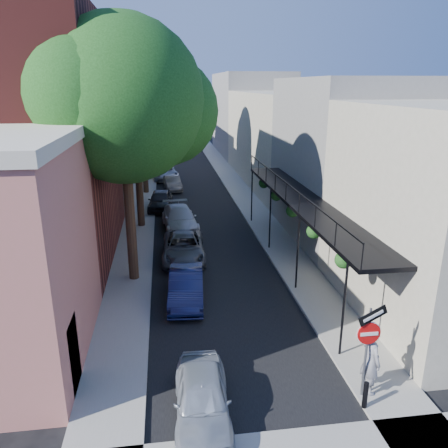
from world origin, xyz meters
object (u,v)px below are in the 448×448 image
object	(u,v)px
bollard	(365,395)
oak_far	(146,90)
parked_car_c	(184,248)
parked_car_d	(180,218)
parked_car_f	(173,183)
sign_post	(369,337)
parked_car_e	(160,200)
oak_mid	(142,112)
pedestrian	(371,360)
oak_near	(134,104)
parked_car_b	(186,287)
parked_car_a	(202,398)
parked_car_g	(164,172)

from	to	relation	value
bollard	oak_far	size ratio (longest dim) A/B	0.07
parked_car_c	parked_car_d	distance (m)	4.99
oak_far	parked_car_f	size ratio (longest dim) A/B	3.29
sign_post	parked_car_e	xyz separation A→B (m)	(-5.76, 20.95, -1.35)
oak_mid	pedestrian	size ratio (longest dim) A/B	5.03
oak_near	oak_far	distance (m)	17.01
parked_car_e	bollard	bearing A→B (deg)	-70.35
oak_near	pedestrian	world-z (taller)	oak_near
parked_car_e	pedestrian	world-z (taller)	pedestrian
oak_far	parked_car_e	distance (m)	9.30
oak_mid	oak_far	bearing A→B (deg)	89.59
parked_car_f	parked_car_b	bearing A→B (deg)	-95.74
parked_car_c	parked_car_f	xyz separation A→B (m)	(-0.18, 15.76, -0.04)
bollard	parked_car_c	world-z (taller)	parked_car_c
parked_car_a	parked_car_e	world-z (taller)	parked_car_e
oak_near	pedestrian	bearing A→B (deg)	-53.40
pedestrian	parked_car_a	bearing A→B (deg)	84.89
bollard	parked_car_c	bearing A→B (deg)	110.56
parked_car_a	pedestrian	size ratio (longest dim) A/B	1.82
parked_car_d	bollard	bearing A→B (deg)	-80.41
sign_post	parked_car_a	world-z (taller)	sign_post
oak_near	parked_car_e	bearing A→B (deg)	86.24
bollard	parked_car_e	size ratio (longest dim) A/B	0.20
oak_far	parked_car_e	bearing A→B (deg)	-81.96
sign_post	oak_mid	xyz separation A→B (m)	(-6.58, 17.26, 5.02)
sign_post	oak_near	world-z (taller)	oak_near
parked_car_c	parked_car_f	size ratio (longest dim) A/B	1.28
parked_car_a	parked_car_d	xyz separation A→B (m)	(0.06, 16.37, 0.06)
parked_car_f	sign_post	bearing A→B (deg)	-85.97
parked_car_c	parked_car_f	world-z (taller)	parked_car_c
bollard	parked_car_g	world-z (taller)	parked_car_g
parked_car_a	parked_car_g	world-z (taller)	parked_car_g
parked_car_g	parked_car_d	bearing A→B (deg)	-93.06
parked_car_a	parked_car_f	size ratio (longest dim) A/B	1.02
parked_car_b	parked_car_a	bearing A→B (deg)	-85.39
parked_car_c	pedestrian	xyz separation A→B (m)	(4.80, -11.08, 0.49)
bollard	parked_car_c	xyz separation A→B (m)	(-4.40, 11.73, 0.12)
parked_car_c	pedestrian	world-z (taller)	pedestrian
oak_far	pedestrian	distance (m)	27.90
parked_car_b	sign_post	bearing A→B (deg)	-50.85
oak_mid	oak_near	bearing A→B (deg)	-89.63
sign_post	parked_car_c	size ratio (longest dim) A/B	0.65
pedestrian	sign_post	bearing A→B (deg)	117.60
bollard	pedestrian	bearing A→B (deg)	58.34
parked_car_d	parked_car_e	size ratio (longest dim) A/B	1.18
sign_post	oak_mid	size ratio (longest dim) A/B	0.29
bollard	parked_car_d	world-z (taller)	parked_car_d
bollard	parked_car_e	bearing A→B (deg)	104.65
oak_mid	parked_car_d	bearing A→B (deg)	-26.51
oak_near	parked_car_g	world-z (taller)	oak_near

